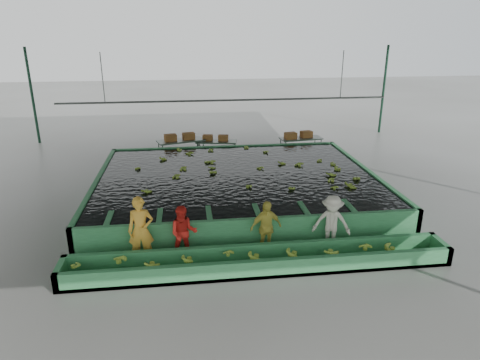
{
  "coord_description": "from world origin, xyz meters",
  "views": [
    {
      "loc": [
        -1.74,
        -13.11,
        5.89
      ],
      "look_at": [
        0.0,
        0.5,
        1.0
      ],
      "focal_mm": 32.0,
      "sensor_mm": 36.0,
      "label": 1
    }
  ],
  "objects": [
    {
      "name": "ground",
      "position": [
        0.0,
        0.0,
        0.0
      ],
      "size": [
        80.0,
        80.0,
        0.0
      ],
      "primitive_type": "plane",
      "color": "slate",
      "rests_on": "ground"
    },
    {
      "name": "shed_roof",
      "position": [
        0.0,
        0.0,
        5.0
      ],
      "size": [
        20.0,
        22.0,
        0.04
      ],
      "primitive_type": "cube",
      "color": "gray",
      "rests_on": "shed_posts"
    },
    {
      "name": "shed_posts",
      "position": [
        0.0,
        0.0,
        2.5
      ],
      "size": [
        20.0,
        22.0,
        5.0
      ],
      "primitive_type": null,
      "color": "#153623",
      "rests_on": "ground"
    },
    {
      "name": "flotation_tank",
      "position": [
        0.0,
        1.5,
        0.45
      ],
      "size": [
        10.0,
        8.0,
        0.9
      ],
      "primitive_type": null,
      "color": "#34854B",
      "rests_on": "ground"
    },
    {
      "name": "tank_water",
      "position": [
        0.0,
        1.5,
        0.85
      ],
      "size": [
        9.7,
        7.7,
        0.0
      ],
      "primitive_type": "cube",
      "color": "black",
      "rests_on": "flotation_tank"
    },
    {
      "name": "sorting_trough",
      "position": [
        0.0,
        -3.6,
        0.25
      ],
      "size": [
        10.0,
        1.0,
        0.5
      ],
      "primitive_type": null,
      "color": "#34854B",
      "rests_on": "ground"
    },
    {
      "name": "cableway_rail",
      "position": [
        0.0,
        5.0,
        3.0
      ],
      "size": [
        0.08,
        0.08,
        14.0
      ],
      "primitive_type": "cylinder",
      "color": "#59605B",
      "rests_on": "shed_roof"
    },
    {
      "name": "rail_hanger_left",
      "position": [
        -5.0,
        5.0,
        4.0
      ],
      "size": [
        0.04,
        0.04,
        2.0
      ],
      "primitive_type": "cylinder",
      "color": "#59605B",
      "rests_on": "shed_roof"
    },
    {
      "name": "rail_hanger_right",
      "position": [
        5.0,
        5.0,
        4.0
      ],
      "size": [
        0.04,
        0.04,
        2.0
      ],
      "primitive_type": "cylinder",
      "color": "#59605B",
      "rests_on": "shed_roof"
    },
    {
      "name": "worker_a",
      "position": [
        -3.03,
        -2.8,
        0.91
      ],
      "size": [
        0.68,
        0.46,
        1.83
      ],
      "primitive_type": "imported",
      "rotation": [
        0.0,
        0.0,
        0.04
      ],
      "color": "gold",
      "rests_on": "ground"
    },
    {
      "name": "worker_b",
      "position": [
        -1.93,
        -2.8,
        0.76
      ],
      "size": [
        0.75,
        0.59,
        1.51
      ],
      "primitive_type": "imported",
      "rotation": [
        0.0,
        0.0,
        -0.02
      ],
      "color": "red",
      "rests_on": "ground"
    },
    {
      "name": "worker_c",
      "position": [
        0.29,
        -2.8,
        0.78
      ],
      "size": [
        0.98,
        0.59,
        1.55
      ],
      "primitive_type": "imported",
      "rotation": [
        0.0,
        0.0,
        0.24
      ],
      "color": "gold",
      "rests_on": "ground"
    },
    {
      "name": "worker_d",
      "position": [
        2.13,
        -2.8,
        0.81
      ],
      "size": [
        1.18,
        0.91,
        1.61
      ],
      "primitive_type": "imported",
      "rotation": [
        0.0,
        0.0,
        -0.33
      ],
      "color": "beige",
      "rests_on": "ground"
    },
    {
      "name": "packing_table_left",
      "position": [
        -2.02,
        6.43,
        0.49
      ],
      "size": [
        2.31,
        1.45,
        0.98
      ],
      "primitive_type": null,
      "rotation": [
        0.0,
        0.0,
        0.3
      ],
      "color": "#59605B",
      "rests_on": "ground"
    },
    {
      "name": "packing_table_mid",
      "position": [
        -0.36,
        6.5,
        0.43
      ],
      "size": [
        2.01,
        1.1,
        0.87
      ],
      "primitive_type": null,
      "rotation": [
        0.0,
        0.0,
        -0.19
      ],
      "color": "#59605B",
      "rests_on": "ground"
    },
    {
      "name": "packing_table_right",
      "position": [
        3.72,
        6.39,
        0.46
      ],
      "size": [
        2.08,
        1.04,
        0.91
      ],
      "primitive_type": null,
      "rotation": [
        0.0,
        0.0,
        0.12
      ],
      "color": "#59605B",
      "rests_on": "ground"
    },
    {
      "name": "box_stack_left",
      "position": [
        -2.07,
        6.4,
        0.98
      ],
      "size": [
        1.45,
        0.71,
        0.3
      ],
      "primitive_type": null,
      "rotation": [
        0.0,
        0.0,
        0.24
      ],
      "color": "brown",
      "rests_on": "packing_table_left"
    },
    {
      "name": "box_stack_mid",
      "position": [
        -0.4,
        6.56,
        0.87
      ],
      "size": [
        1.24,
        0.54,
        0.26
      ],
      "primitive_type": null,
      "rotation": [
        0.0,
        0.0,
        -0.17
      ],
      "color": "brown",
      "rests_on": "packing_table_mid"
    },
    {
      "name": "box_stack_right",
      "position": [
        3.58,
        6.36,
        0.91
      ],
      "size": [
        1.44,
        0.71,
        0.3
      ],
      "primitive_type": null,
      "rotation": [
        0.0,
        0.0,
        0.25
      ],
      "color": "brown",
      "rests_on": "packing_table_right"
    },
    {
      "name": "floating_bananas",
      "position": [
        0.0,
        2.3,
        0.85
      ],
      "size": [
        8.11,
        5.53,
        0.11
      ],
      "primitive_type": null,
      "color": "#82A630",
      "rests_on": "tank_water"
    },
    {
      "name": "trough_bananas",
      "position": [
        0.0,
        -3.6,
        0.4
      ],
      "size": [
        9.48,
        0.63,
        0.13
      ],
      "primitive_type": null,
      "color": "#82A630",
      "rests_on": "sorting_trough"
    }
  ]
}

